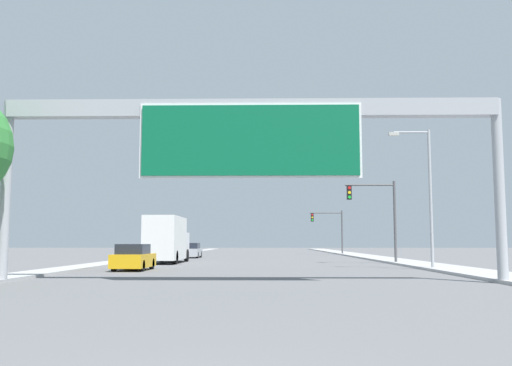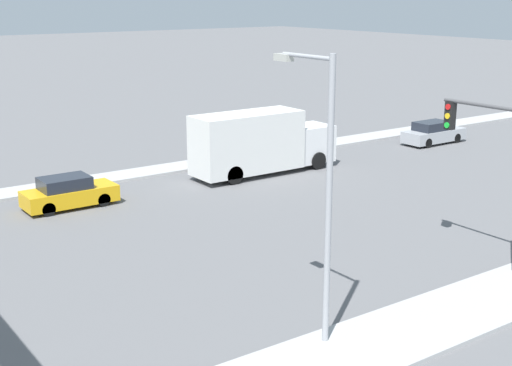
% 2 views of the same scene
% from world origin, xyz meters
% --- Properties ---
extents(sidewalk_right, '(3.00, 120.00, 0.15)m').
position_xyz_m(sidewalk_right, '(11.25, 60.00, 0.07)').
color(sidewalk_right, '#A9A9A9').
rests_on(sidewalk_right, ground).
extents(median_strip_left, '(2.00, 120.00, 0.15)m').
position_xyz_m(median_strip_left, '(-10.75, 60.00, 0.07)').
color(median_strip_left, '#A9A9A9').
rests_on(median_strip_left, ground).
extents(sign_gantry, '(20.32, 0.73, 7.40)m').
position_xyz_m(sign_gantry, '(0.00, 17.88, 6.05)').
color(sign_gantry, '#9EA0A5').
rests_on(sign_gantry, ground).
extents(car_far_center, '(1.76, 4.32, 1.50)m').
position_xyz_m(car_far_center, '(-7.00, 28.00, 0.71)').
color(car_far_center, gold).
rests_on(car_far_center, ground).
extents(car_near_right, '(1.71, 4.61, 1.51)m').
position_xyz_m(car_near_right, '(-7.00, 53.41, 0.71)').
color(car_near_right, '#A5A8AD').
rests_on(car_near_right, ground).
extents(truck_box_primary, '(2.32, 8.67, 3.52)m').
position_xyz_m(truck_box_primary, '(-7.00, 39.06, 1.78)').
color(truck_box_primary, white).
rests_on(truck_box_primary, ground).
extents(traffic_light_near_intersection, '(3.78, 0.32, 6.18)m').
position_xyz_m(traffic_light_near_intersection, '(9.08, 38.00, 4.12)').
color(traffic_light_near_intersection, '#4C4C4F').
rests_on(traffic_light_near_intersection, ground).
extents(traffic_light_mid_block, '(4.20, 0.32, 5.59)m').
position_xyz_m(traffic_light_mid_block, '(8.86, 68.00, 3.79)').
color(traffic_light_mid_block, '#4C4C4F').
rests_on(traffic_light_mid_block, ground).
extents(street_lamp_right, '(2.47, 0.28, 8.30)m').
position_xyz_m(street_lamp_right, '(10.05, 28.93, 4.91)').
color(street_lamp_right, '#9EA0A5').
rests_on(street_lamp_right, ground).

